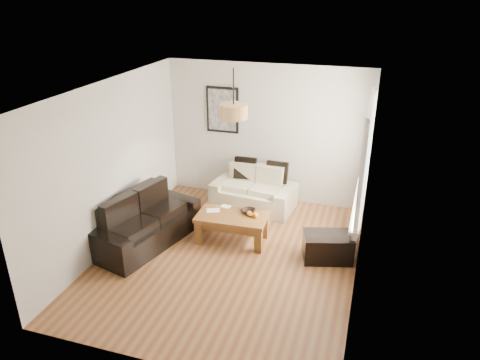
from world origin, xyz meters
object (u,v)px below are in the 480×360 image
(sofa_leather, at_px, (144,220))
(coffee_table, at_px, (232,228))
(loveseat_cream, at_px, (254,189))
(ottoman, at_px, (327,247))

(sofa_leather, distance_m, coffee_table, 1.42)
(loveseat_cream, bearing_deg, sofa_leather, -120.82)
(coffee_table, bearing_deg, ottoman, -2.99)
(sofa_leather, height_order, coffee_table, sofa_leather)
(loveseat_cream, height_order, coffee_table, loveseat_cream)
(loveseat_cream, xyz_separation_m, ottoman, (1.55, -1.36, -0.16))
(loveseat_cream, xyz_separation_m, coffee_table, (0.00, -1.28, -0.14))
(loveseat_cream, distance_m, sofa_leather, 2.19)
(sofa_leather, bearing_deg, ottoman, -67.66)
(loveseat_cream, bearing_deg, ottoman, -34.85)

